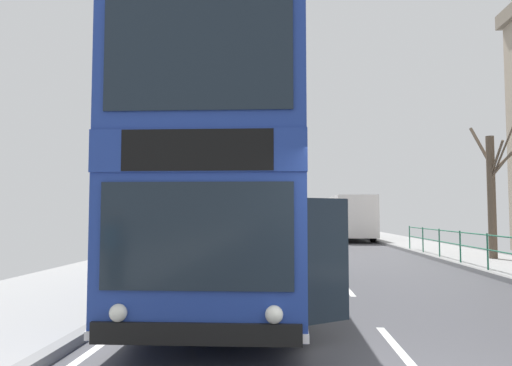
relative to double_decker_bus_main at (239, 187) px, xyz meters
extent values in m
cube|color=silver|center=(2.48, -3.97, -2.36)|extent=(0.12, 2.00, 0.00)
cube|color=silver|center=(2.48, 0.83, -2.36)|extent=(0.12, 2.00, 0.00)
cube|color=silver|center=(2.48, 5.63, -2.36)|extent=(0.12, 2.00, 0.00)
cube|color=silver|center=(2.48, 10.43, -2.36)|extent=(0.12, 2.00, 0.00)
cube|color=silver|center=(2.48, 15.23, -2.36)|extent=(0.12, 2.00, 0.00)
cube|color=silver|center=(2.48, 20.03, -2.36)|extent=(0.12, 2.00, 0.00)
cube|color=silver|center=(2.48, 24.83, -2.36)|extent=(0.12, 2.00, 0.00)
cube|color=silver|center=(2.48, 29.63, -2.36)|extent=(0.12, 2.00, 0.00)
cube|color=silver|center=(2.48, 34.43, -2.36)|extent=(0.12, 2.00, 0.00)
cube|color=silver|center=(2.48, 39.23, -2.36)|extent=(0.12, 2.00, 0.00)
cube|color=silver|center=(2.48, 44.03, -2.36)|extent=(0.12, 2.00, 0.00)
cube|color=navy|center=(0.00, 0.02, -1.07)|extent=(2.52, 10.68, 1.88)
cube|color=navy|center=(0.00, 0.02, 0.11)|extent=(2.53, 10.73, 0.49)
cube|color=navy|center=(0.00, 0.02, 1.22)|extent=(2.52, 10.68, 1.72)
cube|color=navy|center=(0.00, 0.02, 2.12)|extent=(2.44, 10.36, 0.08)
cube|color=#19232D|center=(0.03, -5.33, -0.85)|extent=(2.16, 0.04, 1.20)
cube|color=black|center=(0.03, -5.33, 0.11)|extent=(1.72, 0.04, 0.47)
cube|color=#19232D|center=(0.03, -5.33, 1.22)|extent=(2.16, 0.04, 1.31)
cube|color=black|center=(0.03, -5.34, -1.91)|extent=(2.34, 0.09, 0.24)
cube|color=silver|center=(0.00, 0.02, -1.95)|extent=(2.54, 10.73, 0.10)
cube|color=#19232D|center=(1.24, 0.29, -0.81)|extent=(0.06, 8.32, 0.98)
cube|color=#19232D|center=(1.24, 0.02, 1.30)|extent=(0.07, 9.60, 1.03)
cube|color=#19232D|center=(-1.24, 0.28, -0.81)|extent=(0.06, 8.32, 0.98)
cube|color=#19232D|center=(-1.24, 0.01, 1.30)|extent=(0.07, 9.60, 1.03)
sphere|color=white|center=(0.89, -5.34, -1.69)|extent=(0.20, 0.20, 0.20)
sphere|color=white|center=(-0.83, -5.35, -1.69)|extent=(0.20, 0.20, 0.20)
cube|color=#19232D|center=(1.53, -4.26, -1.20)|extent=(0.68, 0.50, 1.62)
cube|color=black|center=(1.19, -3.96, -1.20)|extent=(0.10, 0.90, 1.62)
cylinder|color=black|center=(1.19, -3.11, -1.84)|extent=(0.31, 1.04, 1.04)
cylinder|color=black|center=(-1.16, -3.12, -1.84)|extent=(0.31, 1.04, 1.04)
cylinder|color=black|center=(1.16, 3.45, -1.84)|extent=(0.31, 1.04, 1.04)
cylinder|color=black|center=(-1.20, 3.44, -1.84)|extent=(0.31, 1.04, 1.04)
cube|color=white|center=(5.38, 23.35, -0.74)|extent=(2.58, 10.28, 2.61)
cube|color=#19232D|center=(4.14, 23.33, -0.37)|extent=(0.13, 8.71, 1.25)
cube|color=#19232D|center=(6.62, 23.37, -0.37)|extent=(0.13, 8.71, 1.25)
cube|color=#19232D|center=(5.32, 28.49, -0.48)|extent=(2.11, 0.06, 1.57)
cylinder|color=black|center=(4.17, 26.46, -1.88)|extent=(0.29, 0.96, 0.96)
cylinder|color=black|center=(6.52, 26.49, -1.88)|extent=(0.29, 0.96, 0.96)
cylinder|color=black|center=(4.25, 20.01, -1.88)|extent=(0.29, 0.96, 0.96)
cylinder|color=black|center=(6.60, 20.04, -1.88)|extent=(0.29, 0.96, 0.96)
cylinder|color=#236B4C|center=(6.93, 3.81, -1.69)|extent=(0.05, 0.05, 1.06)
cylinder|color=#236B4C|center=(6.93, 5.98, -1.69)|extent=(0.05, 0.05, 1.06)
cylinder|color=#236B4C|center=(6.93, 8.15, -1.69)|extent=(0.05, 0.05, 1.06)
cylinder|color=#236B4C|center=(6.93, 10.33, -1.69)|extent=(0.05, 0.05, 1.06)
cylinder|color=#236B4C|center=(6.93, 12.50, -1.69)|extent=(0.05, 0.05, 1.06)
cylinder|color=brown|center=(8.66, 7.52, 0.04)|extent=(0.29, 0.29, 4.52)
cylinder|color=brown|center=(8.55, 8.13, 2.03)|extent=(0.33, 1.34, 1.62)
cylinder|color=brown|center=(8.71, 7.12, 1.42)|extent=(0.21, 0.89, 1.24)
cylinder|color=brown|center=(9.21, 7.74, 1.36)|extent=(1.20, 0.57, 0.98)
cylinder|color=brown|center=(8.80, 6.98, 1.14)|extent=(0.36, 1.14, 0.88)
cylinder|color=brown|center=(8.82, 6.89, 1.59)|extent=(0.41, 1.33, 1.97)
camera|label=1|loc=(1.00, -10.62, -0.61)|focal=33.63mm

